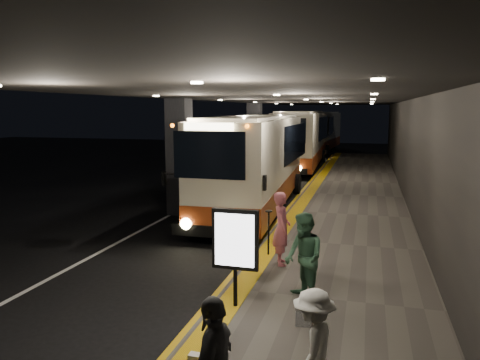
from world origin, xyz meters
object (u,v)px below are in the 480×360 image
Objects in this scene: stanchion_post at (268,233)px; passenger_boarding at (282,228)px; coach_main at (257,166)px; coach_third at (319,134)px; coach_second at (301,142)px; info_sign at (235,241)px; bag_polka at (304,317)px; passenger_waiting_green at (304,258)px; passenger_waiting_white at (313,346)px.

passenger_boarding is at bearing -54.05° from stanchion_post.
coach_third is at bearing 87.63° from coach_main.
passenger_boarding reaches higher than stanchion_post.
stanchion_post is at bearing -86.52° from coach_second.
coach_third is (-0.05, 12.56, -0.06)m from coach_second.
coach_main is 13.79m from coach_second.
coach_second reaches higher than stanchion_post.
coach_third is at bearing 93.92° from info_sign.
info_sign is at bearing 160.75° from bag_polka.
stanchion_post is at bearing 18.70° from passenger_boarding.
coach_second is at bearing 155.03° from passenger_waiting_green.
bag_polka is (3.46, -23.95, -1.49)m from coach_second.
bag_polka is at bearing -24.84° from passenger_waiting_green.
coach_third is 34.47× the size of bag_polka.
info_sign is at bearing 154.33° from passenger_boarding.
passenger_waiting_white is at bearing -54.55° from info_sign.
coach_third reaches higher than passenger_waiting_white.
info_sign is (-1.25, -0.62, 0.42)m from passenger_waiting_green.
coach_third is 6.38× the size of passenger_boarding.
coach_third is at bearing -12.94° from passenger_boarding.
passenger_waiting_white is at bearing -83.75° from coach_second.
coach_third is 9.88× the size of stanchion_post.
passenger_waiting_white is at bearing -76.06° from coach_main.
coach_third is 35.56m from passenger_waiting_green.
coach_third is at bearing 88.05° from coach_second.
passenger_boarding is 1.20× the size of passenger_waiting_white.
coach_second is 6.17× the size of info_sign.
coach_third is 36.71m from bag_polka.
passenger_boarding is 5.56m from passenger_waiting_white.
coach_second is at bearing 87.84° from coach_main.
passenger_waiting_green reaches higher than passenger_waiting_white.
coach_third is (-0.22, 26.35, 0.01)m from coach_main.
passenger_waiting_green is 3.09m from stanchion_post.
stanchion_post is at bearing 91.54° from info_sign.
passenger_waiting_white is 1.29× the size of stanchion_post.
stanchion_post is at bearing -82.73° from coach_third.
passenger_waiting_green is at bearing -64.81° from stanchion_post.
passenger_boarding is 1.55× the size of stanchion_post.
coach_second reaches higher than bag_polka.
info_sign reaches higher than stanchion_post.
passenger_waiting_green is (3.35, -35.39, -0.70)m from coach_third.
passenger_boarding is at bearing -74.48° from coach_main.
passenger_boarding is (2.46, -20.69, -0.74)m from coach_second.
passenger_waiting_white is 3.23m from info_sign.
passenger_waiting_white is 4.51× the size of bag_polka.
coach_main is 10.78m from bag_polka.
passenger_boarding is at bearing -82.00° from coach_third.
info_sign is at bearing -89.04° from stanchion_post.
coach_second is 20.85m from passenger_boarding.
coach_main is at bearing 165.92° from passenger_waiting_green.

